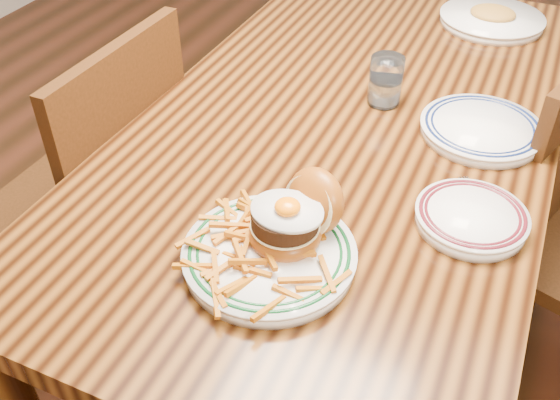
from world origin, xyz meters
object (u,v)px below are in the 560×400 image
at_px(main_plate, 277,241).
at_px(side_plate, 471,217).
at_px(table, 349,147).
at_px(chair_left, 101,197).

height_order(main_plate, side_plate, main_plate).
xyz_separation_m(table, main_plate, (0.03, -0.47, 0.13)).
xyz_separation_m(table, side_plate, (0.30, -0.26, 0.11)).
relative_size(main_plate, side_plate, 1.51).
xyz_separation_m(table, chair_left, (-0.56, -0.22, -0.17)).
xyz_separation_m(chair_left, side_plate, (0.86, -0.04, 0.28)).
bearing_deg(main_plate, chair_left, -179.81).
bearing_deg(chair_left, side_plate, -1.64).
bearing_deg(side_plate, chair_left, -171.82).
bearing_deg(chair_left, main_plate, -21.82).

